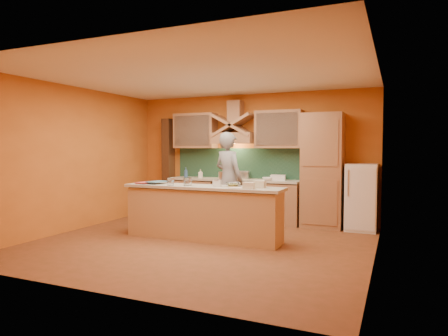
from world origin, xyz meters
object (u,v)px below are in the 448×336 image
at_px(fridge, 361,197).
at_px(mixing_bowl, 233,184).
at_px(stove, 233,200).
at_px(kitchen_scale, 217,183).
at_px(person, 229,179).

bearing_deg(fridge, mixing_bowl, -138.42).
bearing_deg(stove, kitchen_scale, -75.82).
height_order(stove, mixing_bowl, mixing_bowl).
height_order(fridge, kitchen_scale, fridge).
relative_size(fridge, kitchen_scale, 9.94).
bearing_deg(mixing_bowl, person, 116.40).
distance_m(stove, mixing_bowl, 1.97).
bearing_deg(kitchen_scale, mixing_bowl, 20.44).
bearing_deg(fridge, kitchen_scale, -139.15).
distance_m(stove, person, 0.83).
xyz_separation_m(person, kitchen_scale, (0.33, -1.29, 0.04)).
xyz_separation_m(stove, fridge, (2.70, 0.00, 0.20)).
distance_m(kitchen_scale, mixing_bowl, 0.28).
xyz_separation_m(kitchen_scale, mixing_bowl, (0.23, 0.16, -0.02)).
distance_m(person, kitchen_scale, 1.33).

